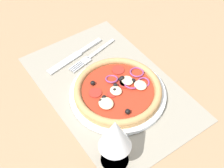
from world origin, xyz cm
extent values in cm
cube|color=#9E7A56|center=(0.00, 0.00, -1.20)|extent=(190.00, 140.00, 2.40)
cube|color=gray|center=(0.00, 0.00, 0.20)|extent=(49.10, 31.52, 0.40)
cylinder|color=white|center=(-3.74, -0.03, 0.96)|extent=(25.38, 25.38, 1.12)
cylinder|color=tan|center=(-3.74, -0.03, 2.02)|extent=(22.87, 22.87, 1.00)
torus|color=tan|center=(-3.74, -0.03, 2.88)|extent=(22.84, 22.84, 1.80)
cylinder|color=#A82D19|center=(-3.74, -0.03, 2.67)|extent=(18.75, 18.75, 0.30)
ellipsoid|color=beige|center=(-6.12, 5.29, 3.41)|extent=(3.98, 3.58, 1.19)
ellipsoid|color=beige|center=(-4.12, 0.87, 3.31)|extent=(3.28, 2.95, 0.98)
ellipsoid|color=beige|center=(-2.98, -3.65, 3.32)|extent=(3.34, 3.01, 1.00)
ellipsoid|color=beige|center=(-6.27, -5.39, 3.34)|extent=(3.49, 3.14, 1.05)
sphere|color=black|center=(-4.36, 4.67, 3.43)|extent=(1.22, 1.22, 1.22)
sphere|color=black|center=(-3.94, -4.87, 3.36)|extent=(1.08, 1.08, 1.08)
sphere|color=black|center=(-11.27, 2.51, 3.50)|extent=(1.36, 1.36, 1.36)
sphere|color=black|center=(-1.61, -2.39, 3.38)|extent=(1.13, 1.13, 1.13)
sphere|color=black|center=(-2.64, 0.43, 3.42)|extent=(1.20, 1.20, 1.20)
sphere|color=black|center=(-1.75, -2.86, 3.51)|extent=(1.38, 1.38, 1.38)
sphere|color=black|center=(1.38, 4.38, 3.44)|extent=(1.24, 1.24, 1.24)
sphere|color=black|center=(-4.84, 5.93, 3.36)|extent=(1.08, 1.08, 1.08)
sphere|color=black|center=(-3.91, 1.13, 3.38)|extent=(1.13, 1.13, 1.13)
torus|color=#8E3D75|center=(-4.63, -3.82, 3.07)|extent=(4.06, 3.93, 1.85)
torus|color=#8E3D75|center=(0.34, -0.67, 3.07)|extent=(3.54, 3.48, 1.37)
torus|color=#8E3D75|center=(-1.86, -7.67, 3.07)|extent=(3.95, 3.94, 0.81)
torus|color=#8E3D75|center=(-5.80, -6.86, 3.07)|extent=(3.31, 3.28, 1.09)
cylinder|color=#A3281E|center=(-1.48, 5.45, 2.97)|extent=(3.30, 3.30, 0.30)
cylinder|color=#A3281E|center=(-2.99, -2.68, 2.97)|extent=(2.60, 2.60, 0.30)
cylinder|color=#A3281E|center=(1.74, -4.04, 2.97)|extent=(3.35, 3.35, 0.30)
cylinder|color=#A3281E|center=(-3.18, -2.58, 2.97)|extent=(3.26, 3.26, 0.30)
cylinder|color=#A3281E|center=(-4.21, 2.16, 2.97)|extent=(2.43, 2.43, 0.30)
cube|color=silver|center=(13.76, -6.43, 0.62)|extent=(3.48, 11.06, 0.44)
cube|color=silver|center=(12.16, 0.22, 0.62)|extent=(2.73, 2.96, 0.44)
cube|color=silver|center=(12.24, 3.76, 0.62)|extent=(1.32, 4.28, 0.44)
cube|color=silver|center=(11.65, 3.62, 0.62)|extent=(1.32, 4.28, 0.44)
cube|color=silver|center=(11.07, 3.48, 0.62)|extent=(1.32, 4.28, 0.44)
cube|color=silver|center=(10.49, 3.34, 0.62)|extent=(1.32, 4.28, 0.44)
cube|color=silver|center=(16.72, -4.37, 0.71)|extent=(2.81, 8.50, 0.62)
cube|color=silver|center=(14.89, 5.47, 0.62)|extent=(4.09, 11.77, 0.44)
cylinder|color=silver|center=(-18.44, 11.39, 0.20)|extent=(6.40, 6.40, 0.40)
cylinder|color=silver|center=(-18.44, 11.39, 3.40)|extent=(0.80, 0.80, 6.00)
cone|color=silver|center=(-18.44, 11.39, 10.65)|extent=(7.20, 7.20, 8.50)
cone|color=#D1336B|center=(-18.44, 11.39, 10.58)|extent=(6.44, 6.44, 7.57)
camera|label=1|loc=(-46.77, 31.98, 65.12)|focal=51.11mm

